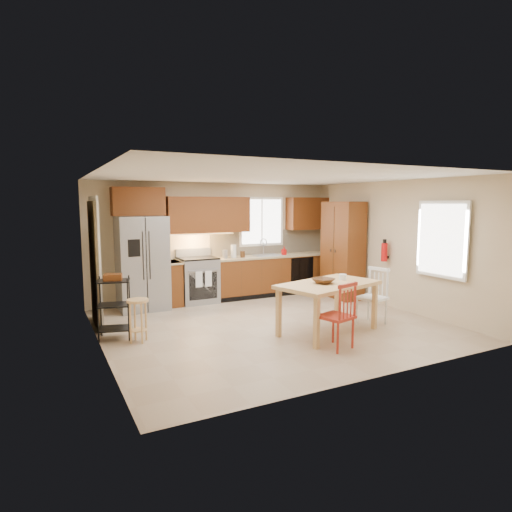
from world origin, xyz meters
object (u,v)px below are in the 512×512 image
object	(u,v)px
range_stove	(198,281)
utility_cart	(114,308)
chair_white	(372,297)
table_bowl	(323,284)
bar_stool	(138,321)
dining_table	(328,308)
table_jar	(343,278)
soap_bottle	(284,251)
chair_red	(336,315)
fire_extinguisher	(384,252)
refrigerator	(142,263)
pantry	(343,250)

from	to	relation	value
range_stove	utility_cart	bearing A→B (deg)	-138.58
chair_white	table_bowl	size ratio (longest dim) A/B	2.90
range_stove	chair_white	bearing A→B (deg)	-54.34
chair_white	utility_cart	world-z (taller)	chair_white
range_stove	bar_stool	size ratio (longest dim) A/B	1.41
utility_cart	dining_table	bearing A→B (deg)	-7.38
table_jar	soap_bottle	bearing A→B (deg)	79.11
soap_bottle	chair_red	world-z (taller)	soap_bottle
fire_extinguisher	table_jar	size ratio (longest dim) A/B	2.46
utility_cart	fire_extinguisher	bearing A→B (deg)	10.99
soap_bottle	table_bowl	world-z (taller)	soap_bottle
refrigerator	chair_white	bearing A→B (deg)	-41.36
soap_bottle	dining_table	bearing A→B (deg)	-107.21
fire_extinguisher	utility_cart	distance (m)	5.18
range_stove	soap_bottle	bearing A→B (deg)	-2.40
chair_white	pantry	bearing A→B (deg)	-39.83
refrigerator	range_stove	world-z (taller)	refrigerator
fire_extinguisher	chair_white	bearing A→B (deg)	-141.23
table_bowl	bar_stool	world-z (taller)	table_bowl
soap_bottle	fire_extinguisher	bearing A→B (deg)	-59.47
pantry	table_jar	world-z (taller)	pantry
fire_extinguisher	bar_stool	distance (m)	4.90
refrigerator	dining_table	size ratio (longest dim) A/B	1.11
fire_extinguisher	chair_white	world-z (taller)	fire_extinguisher
range_stove	chair_white	world-z (taller)	chair_white
refrigerator	range_stove	distance (m)	1.24
chair_red	chair_white	world-z (taller)	same
refrigerator	range_stove	xyz separation A→B (m)	(1.15, 0.06, -0.45)
fire_extinguisher	dining_table	bearing A→B (deg)	-155.59
fire_extinguisher	pantry	bearing A→B (deg)	100.78
refrigerator	fire_extinguisher	bearing A→B (deg)	-24.52
range_stove	chair_red	xyz separation A→B (m)	(0.79, -3.61, 0.02)
soap_bottle	fire_extinguisher	size ratio (longest dim) A/B	0.53
dining_table	chair_white	distance (m)	0.95
table_bowl	bar_stool	xyz separation A→B (m)	(-2.70, 0.91, -0.48)
refrigerator	bar_stool	distance (m)	2.14
fire_extinguisher	chair_red	size ratio (longest dim) A/B	0.37
utility_cart	pantry	bearing A→B (deg)	22.98
chair_white	bar_stool	xyz separation A→B (m)	(-3.75, 0.86, -0.15)
table_bowl	pantry	bearing A→B (deg)	45.48
soap_bottle	bar_stool	size ratio (longest dim) A/B	0.29
pantry	utility_cart	xyz separation A→B (m)	(-4.93, -0.74, -0.57)
dining_table	chair_white	world-z (taller)	chair_white
dining_table	utility_cart	distance (m)	3.33
table_jar	utility_cart	size ratio (longest dim) A/B	0.15
dining_table	bar_stool	distance (m)	2.95
refrigerator	soap_bottle	xyz separation A→B (m)	(3.18, -0.02, 0.09)
chair_white	table_jar	world-z (taller)	chair_white
soap_bottle	chair_white	distance (m)	2.87
chair_red	table_bowl	distance (m)	0.77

